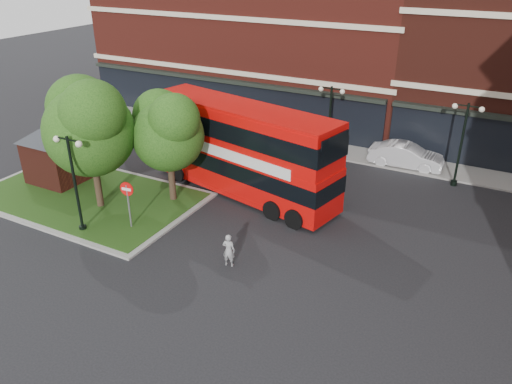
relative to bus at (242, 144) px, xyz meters
The scene contains 15 objects.
ground 8.36m from the bus, 85.24° to the right, with size 120.00×120.00×0.00m, color black.
pavement_far 9.21m from the bus, 85.74° to the left, with size 44.00×3.00×0.12m, color slate.
terrace_far_left 18.25m from the bus, 114.39° to the left, with size 26.00×12.00×14.00m, color maroon.
traffic_island 9.24m from the bus, 146.93° to the right, with size 12.60×7.60×0.15m.
kiosk 11.04m from the bus, 159.91° to the right, with size 6.51×6.51×3.60m.
tree_island_west 8.12m from the bus, 138.78° to the right, with size 5.40×4.71×7.21m.
tree_island_east 4.20m from the bus, 137.09° to the right, with size 4.46×3.90×6.29m.
lamp_island 9.01m from the bus, 122.60° to the right, with size 1.72×0.36×5.00m.
lamp_far_left 7.22m from the bus, 68.47° to the left, with size 1.72×0.36×5.00m.
lamp_far_right 12.59m from the bus, 32.23° to the left, with size 1.72×0.36×5.00m.
bus is the anchor object (origin of this frame).
woman 7.73m from the bus, 65.15° to the right, with size 0.58×0.38×1.58m, color gray.
car_silver 9.06m from the bus, 110.25° to the left, with size 1.45×3.61×1.23m, color #A7AAAF.
car_white 11.24m from the bus, 47.71° to the left, with size 1.62×4.65×1.53m, color silver.
no_entry_sign 6.99m from the bus, 114.40° to the right, with size 0.72×0.14×2.59m.
Camera 1 is at (12.22, -14.71, 12.74)m, focal length 35.00 mm.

